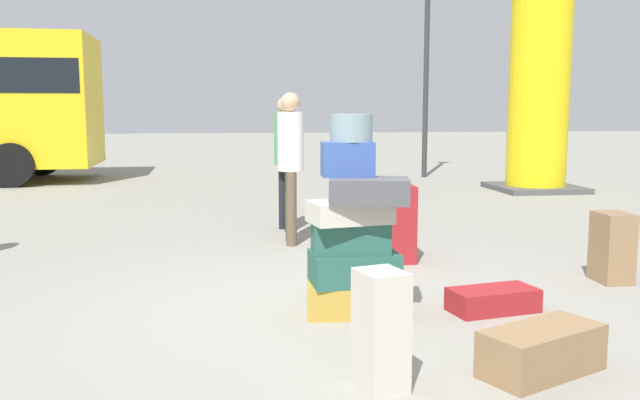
# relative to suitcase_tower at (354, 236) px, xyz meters

# --- Properties ---
(ground_plane) EXTENTS (80.00, 80.00, 0.00)m
(ground_plane) POSITION_rel_suitcase_tower_xyz_m (-0.23, 0.13, -0.61)
(ground_plane) COLOR gray
(suitcase_tower) EXTENTS (0.78, 0.66, 1.54)m
(suitcase_tower) POSITION_rel_suitcase_tower_xyz_m (0.00, 0.00, 0.00)
(suitcase_tower) COLOR #B28C33
(suitcase_tower) RESTS_ON ground
(suitcase_maroon_behind_tower) EXTENTS (0.73, 0.45, 0.18)m
(suitcase_maroon_behind_tower) POSITION_rel_suitcase_tower_xyz_m (1.10, -0.09, -0.52)
(suitcase_maroon_behind_tower) COLOR maroon
(suitcase_maroon_behind_tower) RESTS_ON ground
(suitcase_brown_right_side) EXTENTS (0.28, 0.37, 0.64)m
(suitcase_brown_right_side) POSITION_rel_suitcase_tower_xyz_m (2.53, 0.63, -0.29)
(suitcase_brown_right_side) COLOR olive
(suitcase_brown_right_side) RESTS_ON ground
(suitcase_cream_white_trunk) EXTENTS (0.30, 0.34, 0.68)m
(suitcase_cream_white_trunk) POSITION_rel_suitcase_tower_xyz_m (-0.12, -1.41, -0.27)
(suitcase_cream_white_trunk) COLOR beige
(suitcase_cream_white_trunk) RESTS_ON ground
(suitcase_brown_foreground_near) EXTENTS (0.85, 0.65, 0.28)m
(suitcase_brown_foreground_near) POSITION_rel_suitcase_tower_xyz_m (0.89, -1.33, -0.47)
(suitcase_brown_foreground_near) COLOR olive
(suitcase_brown_foreground_near) RESTS_ON ground
(suitcase_maroon_upright_blue) EXTENTS (0.31, 0.37, 0.79)m
(suitcase_maroon_upright_blue) POSITION_rel_suitcase_tower_xyz_m (0.82, 1.71, -0.21)
(suitcase_maroon_upright_blue) COLOR maroon
(suitcase_maroon_upright_blue) RESTS_ON ground
(person_tourist_with_camera) EXTENTS (0.30, 0.33, 1.73)m
(person_tourist_with_camera) POSITION_rel_suitcase_tower_xyz_m (-0.17, 3.71, 0.42)
(person_tourist_with_camera) COLOR black
(person_tourist_with_camera) RESTS_ON ground
(person_passerby_in_red) EXTENTS (0.30, 0.34, 1.76)m
(person_passerby_in_red) POSITION_rel_suitcase_tower_xyz_m (-0.20, 2.79, 0.44)
(person_passerby_in_red) COLOR brown
(person_passerby_in_red) RESTS_ON ground
(yellow_dummy_statue) EXTENTS (1.59, 1.59, 4.67)m
(yellow_dummy_statue) POSITION_rel_suitcase_tower_xyz_m (5.04, 7.37, 1.48)
(yellow_dummy_statue) COLOR yellow
(yellow_dummy_statue) RESTS_ON ground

